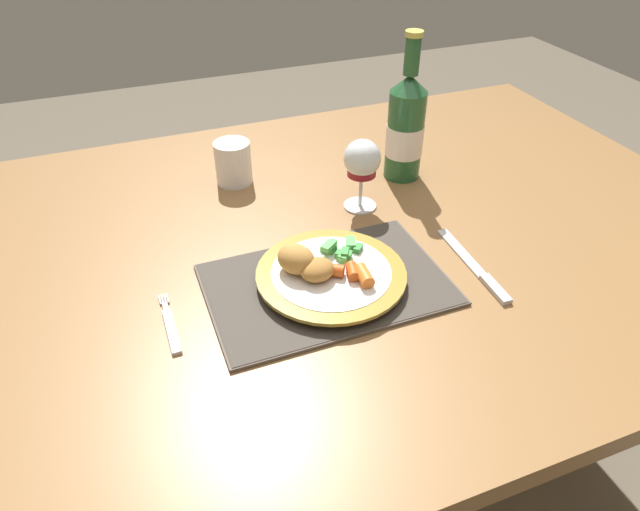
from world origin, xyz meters
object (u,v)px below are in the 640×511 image
object	(u,v)px
wine_glass	(362,162)
drinking_cup	(233,162)
dining_table	(317,269)
fork	(171,327)
table_knife	(478,270)
dinner_plate	(331,276)
bottle	(405,127)

from	to	relation	value
wine_glass	drinking_cup	bearing A→B (deg)	137.86
dining_table	fork	distance (m)	0.32
fork	wine_glass	distance (m)	0.46
table_knife	drinking_cup	bearing A→B (deg)	124.17
wine_glass	drinking_cup	distance (m)	0.28
dinner_plate	fork	distance (m)	0.26
dinner_plate	wine_glass	world-z (taller)	wine_glass
dinner_plate	drinking_cup	bearing A→B (deg)	99.05
wine_glass	drinking_cup	xyz separation A→B (m)	(-0.20, 0.18, -0.05)
wine_glass	bottle	xyz separation A→B (m)	(0.13, 0.08, 0.01)
dining_table	dinner_plate	xyz separation A→B (m)	(-0.03, -0.13, 0.09)
table_knife	wine_glass	world-z (taller)	wine_glass
wine_glass	drinking_cup	size ratio (longest dim) A/B	1.58
fork	drinking_cup	world-z (taller)	drinking_cup
drinking_cup	dining_table	bearing A→B (deg)	-70.87
fork	drinking_cup	distance (m)	0.44
bottle	fork	bearing A→B (deg)	-151.29
wine_glass	fork	bearing A→B (deg)	-152.43
dinner_plate	drinking_cup	size ratio (longest dim) A/B	2.72
dinner_plate	fork	size ratio (longest dim) A/B	1.79
fork	table_knife	distance (m)	0.50
table_knife	wine_glass	bearing A→B (deg)	110.66
fork	bottle	size ratio (longest dim) A/B	0.45
dining_table	dinner_plate	distance (m)	0.16
dining_table	dinner_plate	bearing A→B (deg)	-101.46
dining_table	wine_glass	distance (m)	0.21
dinner_plate	fork	bearing A→B (deg)	-177.86
dinner_plate	wine_glass	xyz separation A→B (m)	(0.14, 0.20, 0.08)
dining_table	dinner_plate	size ratio (longest dim) A/B	6.62
bottle	wine_glass	bearing A→B (deg)	-148.02
table_knife	fork	bearing A→B (deg)	174.28
drinking_cup	fork	bearing A→B (deg)	-116.74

